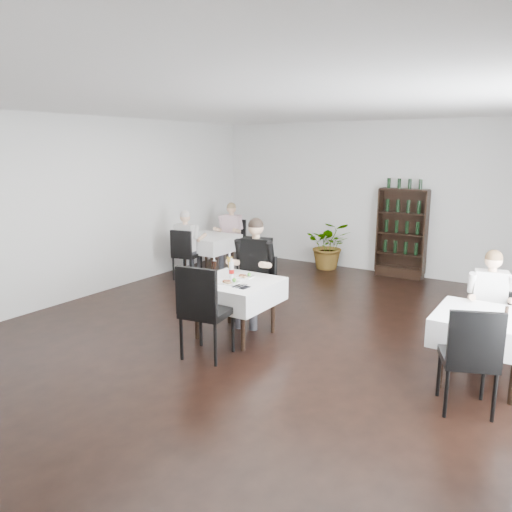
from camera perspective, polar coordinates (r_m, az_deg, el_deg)
The scene contains 23 objects.
room_shell at distance 6.26m, azimuth -0.19°, elevation 3.26°, with size 9.00×9.00×9.00m.
wine_shelf at distance 10.03m, azimuth 16.31°, elevation 2.42°, with size 0.90×0.28×1.75m.
main_table at distance 6.62m, azimuth -2.37°, elevation -4.05°, with size 1.03×1.03×0.77m.
left_table at distance 9.97m, azimuth -5.43°, elevation 1.48°, with size 0.98×0.98×0.77m.
right_table at distance 5.84m, azimuth 24.65°, elevation -7.49°, with size 0.98×0.98×0.77m.
potted_tree at distance 10.46m, azimuth 8.35°, elevation 1.26°, with size 0.90×0.78×1.00m, color #255A1E.
main_chair_far at distance 7.16m, azimuth 0.34°, elevation -3.24°, with size 0.57×0.57×0.99m.
main_chair_near at distance 5.92m, azimuth -6.08°, elevation -5.73°, with size 0.60×0.60×1.15m.
left_chair_far at distance 10.45m, azimuth -2.58°, elevation 1.78°, with size 0.55×0.55×1.01m.
left_chair_near at distance 9.53m, azimuth -8.14°, elevation 0.52°, with size 0.51×0.51×0.98m.
right_chair_far at distance 6.46m, azimuth 26.06°, elevation -6.93°, with size 0.50×0.50×0.87m.
right_chair_near at distance 5.14m, azimuth 23.33°, elevation -10.21°, with size 0.63×0.63×1.06m.
diner_main at distance 7.06m, azimuth -0.24°, elevation -0.81°, with size 0.62×0.65×1.52m.
diner_left_far at distance 10.43m, azimuth -2.95°, elevation 2.96°, with size 0.56×0.59×1.36m.
diner_left_near at distance 9.55m, azimuth -7.82°, elevation 1.88°, with size 0.53×0.54×1.33m.
diner_right_far at distance 6.44m, azimuth 25.21°, elevation -4.32°, with size 0.55×0.57×1.33m.
plate_far at distance 6.72m, azimuth -1.27°, elevation -2.33°, with size 0.25×0.25×0.07m.
plate_near at distance 6.44m, azimuth -3.06°, elevation -3.00°, with size 0.27×0.27×0.07m.
pilsner_dark at distance 6.65m, azimuth -4.78°, elevation -1.55°, with size 0.07×0.07×0.31m.
pilsner_lager at distance 6.74m, azimuth -3.02°, elevation -1.21°, with size 0.08×0.08×0.34m.
coke_bottle at distance 6.67m, azimuth -2.82°, elevation -1.63°, with size 0.07×0.07×0.27m.
napkin_cutlery at distance 6.26m, azimuth -1.70°, elevation -3.52°, with size 0.20×0.21×0.02m.
pepper_mill at distance 5.86m, azimuth 26.74°, elevation -5.60°, with size 0.04×0.04×0.09m, color black.
Camera 1 is at (3.36, -5.19, 2.49)m, focal length 35.00 mm.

